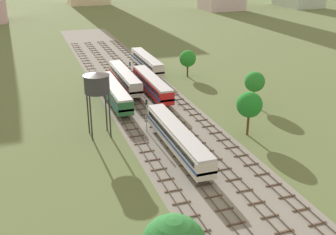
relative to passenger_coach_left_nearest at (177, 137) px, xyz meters
name	(u,v)px	position (x,y,z in m)	size (l,w,h in m)	color
ground_plane	(148,102)	(2.17, 23.33, -2.61)	(480.00, 480.00, 0.00)	#5B6B3D
ballast_bed	(148,102)	(2.17, 23.33, -2.61)	(17.01, 176.00, 0.01)	gray
track_far_left	(115,104)	(-4.34, 24.33, -2.48)	(2.40, 126.00, 0.29)	#47382D
track_left	(136,101)	(0.00, 24.33, -2.48)	(2.40, 126.00, 0.29)	#47382D
track_centre_left	(156,99)	(4.34, 24.33, -2.48)	(2.40, 126.00, 0.29)	#47382D
track_centre	(176,97)	(8.67, 24.33, -2.48)	(2.40, 126.00, 0.29)	#47382D
passenger_coach_left_nearest	(177,137)	(0.00, 0.00, 0.00)	(2.96, 22.00, 3.80)	beige
diesel_railcar_far_left_near	(114,92)	(-4.34, 24.56, -0.02)	(2.96, 20.50, 3.80)	#286638
diesel_railcar_centre_left_mid	(152,84)	(4.34, 27.17, -0.02)	(2.96, 20.50, 3.80)	red
diesel_railcar_left_midfar	(125,77)	(0.00, 33.70, -0.02)	(2.96, 20.50, 3.80)	beige
diesel_railcar_centre_far	(147,61)	(8.67, 45.88, -0.02)	(2.96, 20.50, 3.80)	white
water_tower	(97,83)	(-9.95, 10.42, 6.43)	(4.26, 4.26, 10.90)	#2D2826
signal_post_nearest	(130,70)	(2.17, 37.24, 0.66)	(0.28, 0.47, 5.14)	gray
signal_post_near	(146,111)	(-2.17, 9.12, 1.13)	(0.28, 0.47, 5.95)	gray
lineside_tree_1	(188,59)	(16.71, 38.10, 1.86)	(4.00, 4.00, 6.49)	#4C331E
lineside_tree_2	(249,105)	(13.38, 2.43, 2.76)	(4.27, 4.27, 7.53)	#4C331E
lineside_tree_3	(255,82)	(21.66, 15.04, 2.21)	(4.01, 4.01, 6.85)	#4C331E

